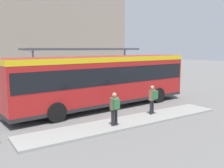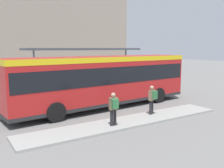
% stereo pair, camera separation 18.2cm
% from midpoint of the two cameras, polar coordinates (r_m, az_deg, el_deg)
% --- Properties ---
extents(ground_plane, '(120.00, 120.00, 0.00)m').
position_cam_midpoint_polar(ground_plane, '(16.24, -1.54, -5.33)').
color(ground_plane, slate).
extents(curb_island, '(11.41, 1.80, 0.12)m').
position_cam_midpoint_polar(curb_island, '(12.96, 4.23, -8.60)').
color(curb_island, '#9E9E99').
rests_on(curb_island, ground_plane).
extents(city_bus, '(12.65, 3.44, 3.28)m').
position_cam_midpoint_polar(city_bus, '(15.91, -1.54, 1.38)').
color(city_bus, red).
rests_on(city_bus, ground_plane).
extents(pedestrian_waiting, '(0.48, 0.51, 1.62)m').
position_cam_midpoint_polar(pedestrian_waiting, '(14.10, 9.55, -3.16)').
color(pedestrian_waiting, '#232328').
rests_on(pedestrian_waiting, curb_island).
extents(pedestrian_companion, '(0.41, 0.44, 1.60)m').
position_cam_midpoint_polar(pedestrian_companion, '(11.85, 0.82, -5.28)').
color(pedestrian_companion, '#232328').
rests_on(pedestrian_companion, curb_island).
extents(bicycle_red, '(0.48, 1.68, 0.72)m').
position_cam_midpoint_polar(bicycle_red, '(25.87, 10.07, 0.45)').
color(bicycle_red, black).
rests_on(bicycle_red, ground_plane).
extents(bicycle_yellow, '(0.48, 1.56, 0.68)m').
position_cam_midpoint_polar(bicycle_yellow, '(26.56, 9.57, 0.61)').
color(bicycle_yellow, black).
rests_on(bicycle_yellow, ground_plane).
extents(bicycle_blue, '(0.48, 1.76, 0.76)m').
position_cam_midpoint_polar(bicycle_blue, '(27.06, 8.66, 0.85)').
color(bicycle_blue, black).
rests_on(bicycle_blue, ground_plane).
extents(station_shelter, '(10.84, 2.61, 3.80)m').
position_cam_midpoint_polar(station_shelter, '(22.97, -6.04, 7.78)').
color(station_shelter, '#4C515B').
rests_on(station_shelter, ground_plane).
extents(potted_planter_near_shelter, '(0.95, 0.95, 1.36)m').
position_cam_midpoint_polar(potted_planter_near_shelter, '(22.10, 0.48, 0.15)').
color(potted_planter_near_shelter, slate).
rests_on(potted_planter_near_shelter, ground_plane).
extents(station_building, '(28.06, 11.59, 15.46)m').
position_cam_midpoint_polar(station_building, '(40.93, -18.24, 13.32)').
color(station_building, gray).
rests_on(station_building, ground_plane).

